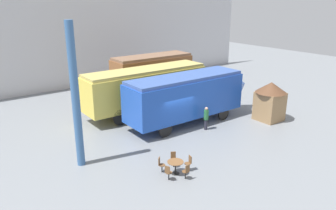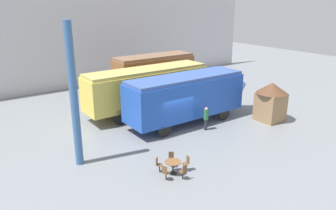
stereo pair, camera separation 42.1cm
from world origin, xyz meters
name	(u,v)px [view 1 (the left image)]	position (x,y,z in m)	size (l,w,h in m)	color
ground_plane	(173,130)	(0.00, 0.00, 0.00)	(80.00, 80.00, 0.00)	gray
backdrop_wall	(82,44)	(0.00, 15.63, 4.50)	(44.00, 0.15, 9.00)	silver
passenger_coach_wooden	(152,71)	(3.98, 8.56, 2.29)	(7.83, 2.62, 3.85)	brown
passenger_coach_vintage	(146,86)	(0.59, 4.38, 2.23)	(10.39, 2.58, 3.69)	#E0C64C
streamlined_locomotive	(194,94)	(2.48, 0.72, 2.13)	(11.27, 2.76, 3.65)	blue
cafe_table_near	(175,164)	(-3.60, -4.88, 0.57)	(0.88, 0.88, 0.72)	black
cafe_chair_0	(189,162)	(-2.81, -5.04, 0.51)	(0.38, 0.36, 0.87)	black
cafe_chair_1	(173,158)	(-3.20, -4.17, 0.51)	(0.39, 0.40, 0.87)	black
cafe_chair_2	(161,164)	(-4.15, -4.28, 0.51)	(0.40, 0.40, 0.87)	black
cafe_chair_3	(168,172)	(-4.34, -5.21, 0.51)	(0.40, 0.38, 0.87)	black
cafe_chair_4	(186,171)	(-3.51, -5.68, 0.51)	(0.36, 0.37, 0.87)	black
visitor_person	(206,117)	(1.97, -1.26, 0.93)	(0.34, 0.34, 1.70)	#262633
ticket_kiosk	(270,99)	(7.26, -2.66, 1.67)	(2.34, 2.34, 3.00)	#99754C
support_pillar	(75,97)	(-7.26, -0.86, 4.00)	(0.44, 0.44, 8.00)	#386093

